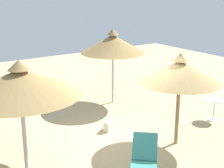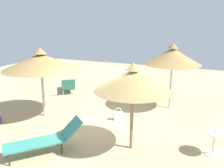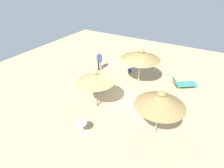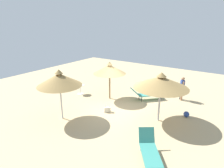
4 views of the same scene
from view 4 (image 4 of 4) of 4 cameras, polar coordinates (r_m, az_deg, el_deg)
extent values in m
cube|color=tan|center=(11.97, 2.16, -7.09)|extent=(24.00, 24.00, 0.10)
cylinder|color=#B2B2B7|center=(10.59, -14.65, -4.23)|extent=(0.07, 0.07, 2.26)
cone|color=#997A47|center=(10.24, -15.12, 1.26)|extent=(2.29, 2.29, 0.64)
cone|color=#997A47|center=(10.13, -15.31, 3.55)|extent=(0.41, 0.41, 0.22)
cylinder|color=olive|center=(12.94, -0.69, 0.01)|extent=(0.10, 0.10, 2.05)
cone|color=tan|center=(12.66, -0.71, 4.34)|extent=(2.12, 2.12, 0.57)
cone|color=tan|center=(12.57, -0.71, 6.05)|extent=(0.38, 0.38, 0.22)
cylinder|color=#B2B2B7|center=(10.37, 13.66, -5.05)|extent=(0.10, 0.10, 2.13)
cone|color=#997A47|center=(10.00, 14.12, 0.57)|extent=(2.76, 2.76, 0.58)
cone|color=#997A47|center=(9.89, 14.29, 2.72)|extent=(0.50, 0.50, 0.22)
cube|color=teal|center=(13.23, 11.05, -2.98)|extent=(1.51, 1.58, 0.05)
cylinder|color=#2D2D33|center=(13.78, 13.17, -3.11)|extent=(0.04, 0.04, 0.33)
cylinder|color=#2D2D33|center=(13.39, 14.07, -3.83)|extent=(0.04, 0.04, 0.33)
cylinder|color=#2D2D33|center=(13.26, 7.90, -3.65)|extent=(0.04, 0.04, 0.33)
cylinder|color=#2D2D33|center=(12.85, 8.66, -4.42)|extent=(0.04, 0.04, 0.33)
cube|color=teal|center=(12.76, 6.80, -2.34)|extent=(0.78, 0.77, 0.49)
cube|color=teal|center=(7.87, 11.17, -19.54)|extent=(1.36, 1.55, 0.05)
cylinder|color=silver|center=(8.49, 12.08, -17.76)|extent=(0.04, 0.04, 0.27)
cylinder|color=silver|center=(8.39, 8.33, -18.01)|extent=(0.04, 0.04, 0.27)
cube|color=teal|center=(8.40, 10.04, -14.35)|extent=(0.71, 0.64, 0.56)
cylinder|color=black|center=(13.79, 19.45, -2.70)|extent=(0.13, 0.13, 0.78)
cylinder|color=#A57554|center=(13.63, 19.66, -2.97)|extent=(0.13, 0.13, 0.78)
cube|color=navy|center=(13.49, 19.86, -0.14)|extent=(0.34, 0.35, 0.58)
sphere|color=#A57554|center=(13.38, 20.04, 1.48)|extent=(0.21, 0.21, 0.21)
cylinder|color=#A57554|center=(13.67, 19.62, 0.01)|extent=(0.09, 0.09, 0.54)
cylinder|color=#A57554|center=(13.32, 20.08, -0.50)|extent=(0.09, 0.09, 0.54)
cube|color=beige|center=(11.35, -1.35, -7.49)|extent=(0.39, 0.36, 0.29)
torus|color=beige|center=(11.27, -1.36, -6.60)|extent=(0.21, 0.18, 0.26)
cylinder|color=silver|center=(14.00, -9.32, -0.33)|extent=(0.61, 0.61, 0.02)
cylinder|color=silver|center=(14.11, -9.25, -1.64)|extent=(0.05, 0.05, 0.66)
cylinder|color=silver|center=(14.22, -9.19, -2.85)|extent=(0.43, 0.43, 0.02)
sphere|color=navy|center=(11.55, 20.88, -8.23)|extent=(0.32, 0.32, 0.32)
camera|label=1|loc=(15.99, 31.91, 12.30)|focal=53.44mm
camera|label=2|loc=(18.43, 5.45, 13.65)|focal=38.45mm
camera|label=3|loc=(15.08, -39.14, 21.57)|focal=29.12mm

